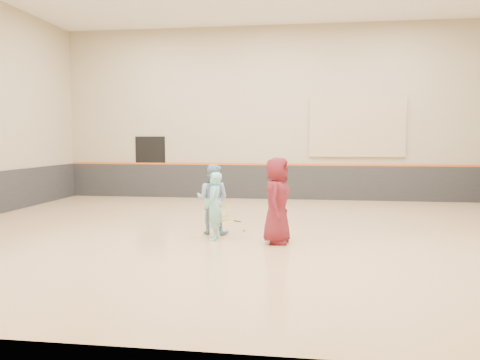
# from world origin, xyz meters

# --- Properties ---
(room) EXTENTS (15.04, 12.04, 6.22)m
(room) POSITION_xyz_m (0.00, 0.00, 0.81)
(room) COLOR tan
(room) RESTS_ON ground
(wainscot_back) EXTENTS (14.90, 0.04, 1.20)m
(wainscot_back) POSITION_xyz_m (0.00, 5.97, 0.60)
(wainscot_back) COLOR #232326
(wainscot_back) RESTS_ON floor
(accent_stripe) EXTENTS (14.90, 0.03, 0.06)m
(accent_stripe) POSITION_xyz_m (0.00, 5.96, 1.22)
(accent_stripe) COLOR #D85914
(accent_stripe) RESTS_ON wall_back
(acoustic_panel) EXTENTS (3.20, 0.08, 2.00)m
(acoustic_panel) POSITION_xyz_m (2.80, 5.95, 2.50)
(acoustic_panel) COLOR tan
(acoustic_panel) RESTS_ON wall_back
(doorway) EXTENTS (1.10, 0.05, 2.20)m
(doorway) POSITION_xyz_m (-4.50, 5.98, 1.10)
(doorway) COLOR black
(doorway) RESTS_ON floor
(girl) EXTENTS (0.38, 0.55, 1.42)m
(girl) POSITION_xyz_m (-0.81, -0.89, 0.71)
(girl) COLOR #7EDBD5
(girl) RESTS_ON floor
(instructor) EXTENTS (0.83, 0.69, 1.55)m
(instructor) POSITION_xyz_m (-0.97, -0.27, 0.78)
(instructor) COLOR #85ACCE
(instructor) RESTS_ON floor
(young_man) EXTENTS (0.65, 0.91, 1.74)m
(young_man) POSITION_xyz_m (0.50, -1.03, 0.87)
(young_man) COLOR maroon
(young_man) RESTS_ON floor
(held_racket) EXTENTS (0.53, 0.53, 0.52)m
(held_racket) POSITION_xyz_m (-0.72, -0.42, 0.53)
(held_racket) COLOR #A7BF2A
(held_racket) RESTS_ON instructor
(spare_racket) EXTENTS (0.71, 0.71, 0.05)m
(spare_racket) POSITION_xyz_m (-0.90, 1.48, 0.03)
(spare_racket) COLOR #B8DA2F
(spare_racket) RESTS_ON floor
(ball_under_racket) EXTENTS (0.07, 0.07, 0.07)m
(ball_under_racket) POSITION_xyz_m (-0.30, 0.05, 0.03)
(ball_under_racket) COLOR #D8E936
(ball_under_racket) RESTS_ON floor
(ball_in_hand) EXTENTS (0.07, 0.07, 0.07)m
(ball_in_hand) POSITION_xyz_m (0.60, -1.21, 1.14)
(ball_in_hand) COLOR #B9D230
(ball_in_hand) RESTS_ON young_man
(ball_beside_spare) EXTENTS (0.07, 0.07, 0.07)m
(ball_beside_spare) POSITION_xyz_m (-1.02, 1.28, 0.03)
(ball_beside_spare) COLOR #B5CC2F
(ball_beside_spare) RESTS_ON floor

